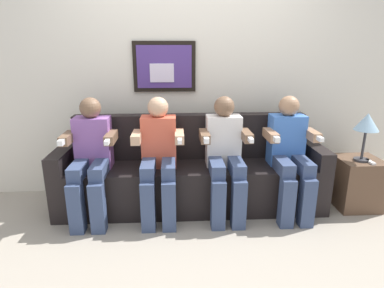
# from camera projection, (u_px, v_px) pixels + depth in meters

# --- Properties ---
(ground_plane) EXTENTS (6.47, 6.47, 0.00)m
(ground_plane) POSITION_uv_depth(u_px,v_px,m) (193.00, 221.00, 2.97)
(ground_plane) COLOR #9E9384
(back_wall_assembly) EXTENTS (4.98, 0.10, 2.60)m
(back_wall_assembly) POSITION_uv_depth(u_px,v_px,m) (188.00, 71.00, 3.33)
(back_wall_assembly) COLOR silver
(back_wall_assembly) RESTS_ON ground_plane
(couch) EXTENTS (2.58, 0.58, 0.90)m
(couch) POSITION_uv_depth(u_px,v_px,m) (191.00, 176.00, 3.19)
(couch) COLOR black
(couch) RESTS_ON ground_plane
(person_leftmost) EXTENTS (0.46, 0.56, 1.11)m
(person_leftmost) POSITION_uv_depth(u_px,v_px,m) (91.00, 155.00, 2.90)
(person_leftmost) COLOR #8C59A5
(person_leftmost) RESTS_ON ground_plane
(person_left_center) EXTENTS (0.46, 0.56, 1.11)m
(person_left_center) POSITION_uv_depth(u_px,v_px,m) (159.00, 154.00, 2.93)
(person_left_center) COLOR #D8593F
(person_left_center) RESTS_ON ground_plane
(person_right_center) EXTENTS (0.46, 0.56, 1.11)m
(person_right_center) POSITION_uv_depth(u_px,v_px,m) (225.00, 153.00, 2.96)
(person_right_center) COLOR white
(person_right_center) RESTS_ON ground_plane
(person_rightmost) EXTENTS (0.46, 0.56, 1.11)m
(person_rightmost) POSITION_uv_depth(u_px,v_px,m) (290.00, 152.00, 3.00)
(person_rightmost) COLOR #3F72CC
(person_rightmost) RESTS_ON ground_plane
(side_table_right) EXTENTS (0.40, 0.40, 0.50)m
(side_table_right) POSITION_uv_depth(u_px,v_px,m) (356.00, 183.00, 3.19)
(side_table_right) COLOR brown
(side_table_right) RESTS_ON ground_plane
(table_lamp) EXTENTS (0.22, 0.22, 0.46)m
(table_lamp) POSITION_uv_depth(u_px,v_px,m) (367.00, 124.00, 2.97)
(table_lamp) COLOR #333338
(table_lamp) RESTS_ON side_table_right
(spare_remote_on_table) EXTENTS (0.04, 0.13, 0.02)m
(spare_remote_on_table) POSITION_uv_depth(u_px,v_px,m) (370.00, 162.00, 3.02)
(spare_remote_on_table) COLOR white
(spare_remote_on_table) RESTS_ON side_table_right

